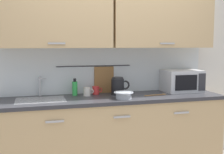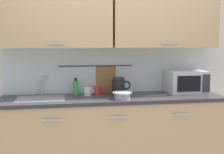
# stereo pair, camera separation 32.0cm
# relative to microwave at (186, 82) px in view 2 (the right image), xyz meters

# --- Properties ---
(counter_unit) EXTENTS (2.53, 0.64, 0.90)m
(counter_unit) POSITION_rel_microwave_xyz_m (-0.92, -0.11, -0.58)
(counter_unit) COLOR tan
(counter_unit) RESTS_ON ground
(back_wall_assembly) EXTENTS (3.70, 0.41, 2.50)m
(back_wall_assembly) POSITION_rel_microwave_xyz_m (-0.91, 0.12, 0.49)
(back_wall_assembly) COLOR silver
(back_wall_assembly) RESTS_ON ground
(sink_faucet) EXTENTS (0.09, 0.17, 0.22)m
(sink_faucet) POSITION_rel_microwave_xyz_m (-1.72, 0.12, 0.01)
(sink_faucet) COLOR #B2B5BA
(sink_faucet) RESTS_ON counter_unit
(microwave) EXTENTS (0.46, 0.35, 0.27)m
(microwave) POSITION_rel_microwave_xyz_m (0.00, 0.00, 0.00)
(microwave) COLOR silver
(microwave) RESTS_ON counter_unit
(electric_kettle) EXTENTS (0.23, 0.16, 0.21)m
(electric_kettle) POSITION_rel_microwave_xyz_m (-0.84, -0.01, -0.03)
(electric_kettle) COLOR black
(electric_kettle) RESTS_ON counter_unit
(dish_soap_bottle) EXTENTS (0.06, 0.06, 0.20)m
(dish_soap_bottle) POSITION_rel_microwave_xyz_m (-1.33, 0.09, -0.05)
(dish_soap_bottle) COLOR green
(dish_soap_bottle) RESTS_ON counter_unit
(mug_near_sink) EXTENTS (0.12, 0.08, 0.09)m
(mug_near_sink) POSITION_rel_microwave_xyz_m (-1.20, 0.02, -0.09)
(mug_near_sink) COLOR silver
(mug_near_sink) RESTS_ON counter_unit
(mixing_bowl) EXTENTS (0.21, 0.21, 0.08)m
(mixing_bowl) POSITION_rel_microwave_xyz_m (-0.85, -0.27, -0.09)
(mixing_bowl) COLOR #A5ADB7
(mixing_bowl) RESTS_ON counter_unit
(mug_by_kettle) EXTENTS (0.12, 0.08, 0.09)m
(mug_by_kettle) POSITION_rel_microwave_xyz_m (-1.08, 0.09, -0.09)
(mug_by_kettle) COLOR red
(mug_by_kettle) RESTS_ON counter_unit
(wooden_spoon) EXTENTS (0.28, 0.05, 0.01)m
(wooden_spoon) POSITION_rel_microwave_xyz_m (-0.39, -0.16, -0.13)
(wooden_spoon) COLOR #9E7042
(wooden_spoon) RESTS_ON counter_unit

